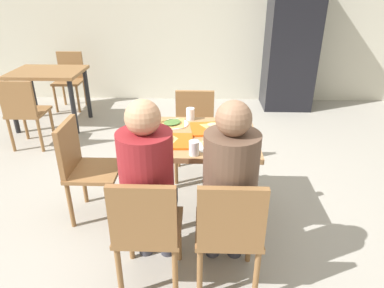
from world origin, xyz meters
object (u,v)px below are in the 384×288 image
object	(u,v)px
person_in_brown_jacket	(230,181)
soda_can	(247,127)
paper_plate_near_edge	(212,147)
background_table	(48,80)
chair_left_end	(83,164)
plastic_cup_a	(190,114)
background_chair_near	(24,109)
pizza_slice_c	(172,123)
paper_plate_center	(175,124)
condiment_bottle	(153,115)
pizza_slice_d	(214,145)
drink_fridge	(291,44)
foil_bundle	(137,129)
background_chair_far	(70,76)
chair_near_right	(229,229)
plastic_cup_b	(194,148)
person_in_red	(148,180)
chair_near_left	(147,227)
main_table	(192,149)
pizza_slice_a	(166,138)
tray_red_far	(214,129)
chair_far_side	(195,128)
tray_red_near	(168,141)
pizza_slice_b	(216,126)

from	to	relation	value
person_in_brown_jacket	soda_can	bearing A→B (deg)	75.03
paper_plate_near_edge	background_table	bearing A→B (deg)	133.88
chair_left_end	plastic_cup_a	size ratio (longest dim) A/B	8.37
person_in_brown_jacket	background_chair_near	size ratio (longest dim) A/B	1.49
pizza_slice_c	paper_plate_center	bearing A→B (deg)	22.28
paper_plate_center	condiment_bottle	world-z (taller)	condiment_bottle
pizza_slice_d	pizza_slice_c	bearing A→B (deg)	129.07
drink_fridge	foil_bundle	bearing A→B (deg)	-121.79
chair_left_end	drink_fridge	distance (m)	3.65
condiment_bottle	background_chair_far	bearing A→B (deg)	123.11
chair_near_right	paper_plate_near_edge	bearing A→B (deg)	100.01
chair_left_end	foil_bundle	xyz separation A→B (m)	(0.46, -0.02, 0.31)
chair_near_right	background_table	distance (m)	3.50
person_in_brown_jacket	plastic_cup_b	xyz separation A→B (m)	(-0.22, 0.30, 0.07)
person_in_red	person_in_brown_jacket	bearing A→B (deg)	0.00
chair_near_left	person_in_red	world-z (taller)	person_in_red
plastic_cup_a	background_table	world-z (taller)	plastic_cup_a
chair_near_left	soda_can	size ratio (longest dim) A/B	6.86
plastic_cup_b	background_chair_near	distance (m)	2.53
main_table	pizza_slice_d	distance (m)	0.30
pizza_slice_a	soda_can	size ratio (longest dim) A/B	1.88
chair_near_right	drink_fridge	bearing A→B (deg)	72.79
tray_red_far	pizza_slice_a	xyz separation A→B (m)	(-0.35, -0.23, 0.02)
pizza_slice_d	background_chair_far	world-z (taller)	background_chair_far
paper_plate_center	foil_bundle	bearing A→B (deg)	-139.95
chair_far_side	foil_bundle	distance (m)	0.94
person_in_red	plastic_cup_b	distance (m)	0.41
paper_plate_near_edge	background_table	size ratio (longest dim) A/B	0.24
pizza_slice_c	background_chair_near	xyz separation A→B (m)	(-1.78, 1.03, -0.28)
paper_plate_near_edge	background_chair_near	world-z (taller)	background_chair_near
person_in_brown_jacket	pizza_slice_d	size ratio (longest dim) A/B	5.46
tray_red_near	pizza_slice_c	distance (m)	0.33
person_in_brown_jacket	background_table	xyz separation A→B (m)	(-2.19, 2.59, -0.11)
chair_far_side	pizza_slice_c	xyz separation A→B (m)	(-0.17, -0.56, 0.28)
paper_plate_center	paper_plate_near_edge	distance (m)	0.51
pizza_slice_d	background_chair_far	bearing A→B (deg)	125.92
tray_red_near	pizza_slice_b	xyz separation A→B (m)	(0.36, 0.26, 0.02)
chair_left_end	paper_plate_near_edge	size ratio (longest dim) A/B	3.80
pizza_slice_b	pizza_slice_d	world-z (taller)	pizza_slice_b
person_in_red	background_chair_far	world-z (taller)	person_in_red
pizza_slice_a	soda_can	bearing A→B (deg)	12.46
pizza_slice_a	background_table	size ratio (longest dim) A/B	0.26
person_in_red	soda_can	distance (m)	0.92
person_in_red	pizza_slice_a	world-z (taller)	person_in_red
drink_fridge	tray_red_far	bearing A→B (deg)	-113.53
chair_near_left	pizza_slice_d	distance (m)	0.74
main_table	soda_can	world-z (taller)	soda_can
chair_far_side	foil_bundle	world-z (taller)	foil_bundle
pizza_slice_d	condiment_bottle	xyz separation A→B (m)	(-0.48, 0.42, 0.06)
chair_far_side	background_table	size ratio (longest dim) A/B	0.93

